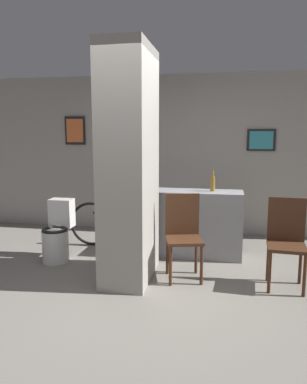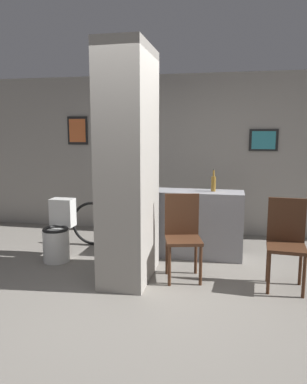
% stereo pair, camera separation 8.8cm
% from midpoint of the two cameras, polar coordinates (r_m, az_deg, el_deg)
% --- Properties ---
extents(ground_plane, '(14.00, 14.00, 0.00)m').
position_cam_midpoint_polar(ground_plane, '(4.06, -3.25, -15.36)').
color(ground_plane, slate).
extents(wall_back, '(8.00, 0.09, 2.60)m').
position_cam_midpoint_polar(wall_back, '(6.28, 2.83, 5.71)').
color(wall_back, gray).
rests_on(wall_back, ground_plane).
extents(pillar_center, '(0.53, 0.97, 2.60)m').
position_cam_midpoint_polar(pillar_center, '(4.20, -3.19, 3.95)').
color(pillar_center, gray).
rests_on(pillar_center, ground_plane).
extents(counter_shelf, '(1.18, 0.44, 0.90)m').
position_cam_midpoint_polar(counter_shelf, '(5.12, 7.34, -4.84)').
color(counter_shelf, gray).
rests_on(counter_shelf, ground_plane).
extents(toilet, '(0.34, 0.50, 0.79)m').
position_cam_midpoint_polar(toilet, '(5.11, -13.84, -6.29)').
color(toilet, white).
rests_on(toilet, ground_plane).
extents(chair_near_pillar, '(0.48, 0.48, 0.97)m').
position_cam_midpoint_polar(chair_near_pillar, '(4.35, 5.05, -6.17)').
color(chair_near_pillar, '#422616').
rests_on(chair_near_pillar, ground_plane).
extents(chair_by_doorway, '(0.43, 0.43, 0.97)m').
position_cam_midpoint_polar(chair_by_doorway, '(4.32, 20.11, -6.80)').
color(chair_by_doorway, '#422616').
rests_on(chair_by_doorway, ground_plane).
extents(bicycle, '(1.57, 0.42, 0.71)m').
position_cam_midpoint_polar(bicycle, '(5.52, -4.32, -4.89)').
color(bicycle, black).
rests_on(bicycle, ground_plane).
extents(bottle_tall, '(0.06, 0.06, 0.30)m').
position_cam_midpoint_polar(bottle_tall, '(5.03, 9.62, 1.36)').
color(bottle_tall, olive).
rests_on(bottle_tall, counter_shelf).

